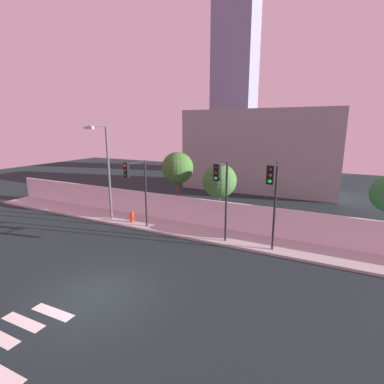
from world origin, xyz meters
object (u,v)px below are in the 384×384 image
object	(u,v)px
traffic_light_right	(135,180)
street_lamp_curbside	(106,165)
traffic_light_center	(221,186)
roadside_tree_leftmost	(178,168)
traffic_light_left	(273,190)
roadside_tree_midleft	(219,181)
fire_hydrant	(132,217)

from	to	relation	value
traffic_light_right	street_lamp_curbside	distance (m)	3.21
traffic_light_center	roadside_tree_leftmost	distance (m)	6.07
traffic_light_left	street_lamp_curbside	bearing A→B (deg)	176.87
roadside_tree_midleft	street_lamp_curbside	bearing A→B (deg)	-155.80
roadside_tree_midleft	traffic_light_center	bearing A→B (deg)	-66.77
roadside_tree_midleft	traffic_light_left	bearing A→B (deg)	-41.21
traffic_light_left	roadside_tree_leftmost	xyz separation A→B (m)	(-7.67, 3.84, 0.12)
traffic_light_center	street_lamp_curbside	world-z (taller)	street_lamp_curbside
street_lamp_curbside	fire_hydrant	distance (m)	3.98
street_lamp_curbside	roadside_tree_leftmost	size ratio (longest dim) A/B	1.35
traffic_light_center	street_lamp_curbside	size ratio (longest dim) A/B	0.70
traffic_light_right	fire_hydrant	world-z (taller)	traffic_light_right
traffic_light_right	roadside_tree_midleft	size ratio (longest dim) A/B	1.04
fire_hydrant	street_lamp_curbside	bearing A→B (deg)	-170.15
roadside_tree_leftmost	traffic_light_left	bearing A→B (deg)	-26.57
fire_hydrant	roadside_tree_leftmost	xyz separation A→B (m)	(2.05, 2.89, 3.18)
roadside_tree_leftmost	roadside_tree_midleft	bearing A→B (deg)	-0.00
traffic_light_center	roadside_tree_midleft	world-z (taller)	traffic_light_center
traffic_light_right	roadside_tree_midleft	distance (m)	5.68
traffic_light_right	street_lamp_curbside	bearing A→B (deg)	166.68
roadside_tree_leftmost	roadside_tree_midleft	distance (m)	3.36
roadside_tree_leftmost	traffic_light_right	bearing A→B (deg)	-101.48
traffic_light_left	roadside_tree_leftmost	distance (m)	8.58
street_lamp_curbside	fire_hydrant	xyz separation A→B (m)	(1.80, 0.31, -3.54)
traffic_light_right	traffic_light_left	bearing A→B (deg)	0.63
roadside_tree_midleft	fire_hydrant	bearing A→B (deg)	-151.53
traffic_light_left	fire_hydrant	world-z (taller)	traffic_light_left
street_lamp_curbside	roadside_tree_leftmost	world-z (taller)	street_lamp_curbside
traffic_light_right	street_lamp_curbside	xyz separation A→B (m)	(-3.05, 0.72, 0.68)
traffic_light_left	roadside_tree_midleft	xyz separation A→B (m)	(-4.38, 3.84, -0.55)
street_lamp_curbside	roadside_tree_midleft	xyz separation A→B (m)	(7.13, 3.21, -1.03)
street_lamp_curbside	roadside_tree_midleft	size ratio (longest dim) A/B	1.56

